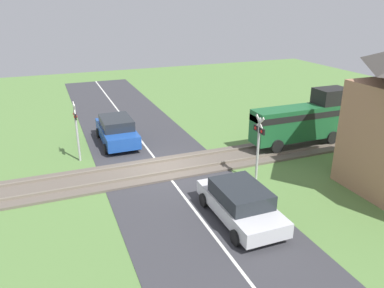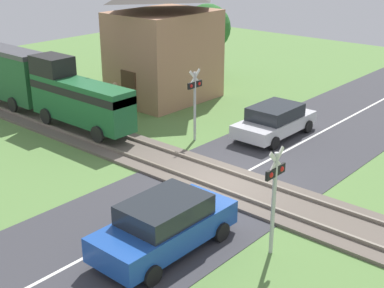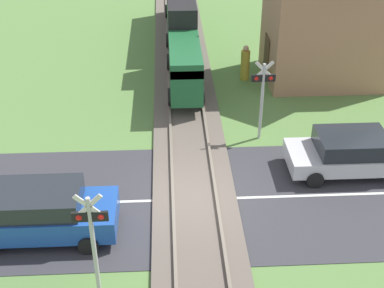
# 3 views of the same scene
# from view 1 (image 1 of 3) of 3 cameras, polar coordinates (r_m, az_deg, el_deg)

# --- Properties ---
(ground_plane) EXTENTS (60.00, 60.00, 0.00)m
(ground_plane) POSITION_cam_1_polar(r_m,az_deg,el_deg) (19.56, -4.41, -3.91)
(ground_plane) COLOR #5B8442
(road_surface) EXTENTS (48.00, 6.40, 0.02)m
(road_surface) POSITION_cam_1_polar(r_m,az_deg,el_deg) (19.55, -4.41, -3.89)
(road_surface) COLOR #38383D
(road_surface) RESTS_ON ground_plane
(track_bed) EXTENTS (2.80, 48.00, 0.24)m
(track_bed) POSITION_cam_1_polar(r_m,az_deg,el_deg) (19.53, -4.41, -3.73)
(track_bed) COLOR #665B51
(track_bed) RESTS_ON ground_plane
(train) EXTENTS (1.58, 14.28, 3.18)m
(train) POSITION_cam_1_polar(r_m,az_deg,el_deg) (25.43, 23.99, 4.75)
(train) COLOR #1E6033
(train) RESTS_ON track_bed
(car_near_crossing) EXTENTS (4.57, 2.07, 1.63)m
(car_near_crossing) POSITION_cam_1_polar(r_m,az_deg,el_deg) (23.21, -11.39, 2.09)
(car_near_crossing) COLOR #1E4CA8
(car_near_crossing) RESTS_ON ground_plane
(car_far_side) EXTENTS (4.44, 2.07, 1.48)m
(car_far_side) POSITION_cam_1_polar(r_m,az_deg,el_deg) (15.11, 7.36, -8.79)
(car_far_side) COLOR silver
(car_far_side) RESTS_ON ground_plane
(crossing_signal_west_approach) EXTENTS (0.90, 0.18, 3.28)m
(crossing_signal_west_approach) POSITION_cam_1_polar(r_m,az_deg,el_deg) (20.73, -17.24, 2.87)
(crossing_signal_west_approach) COLOR #B7B7B7
(crossing_signal_west_approach) RESTS_ON ground_plane
(crossing_signal_east_approach) EXTENTS (0.90, 0.18, 3.28)m
(crossing_signal_east_approach) POSITION_cam_1_polar(r_m,az_deg,el_deg) (17.89, 10.10, 0.64)
(crossing_signal_east_approach) COLOR #B7B7B7
(crossing_signal_east_approach) RESTS_ON ground_plane
(pedestrian_by_station) EXTENTS (0.43, 0.43, 1.72)m
(pedestrian_by_station) POSITION_cam_1_polar(r_m,az_deg,el_deg) (21.54, 22.80, -0.90)
(pedestrian_by_station) COLOR gold
(pedestrian_by_station) RESTS_ON ground_plane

